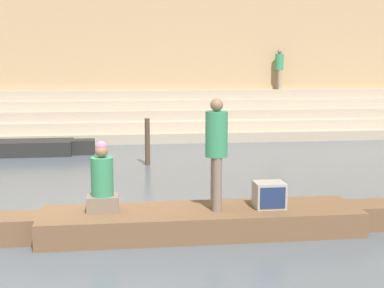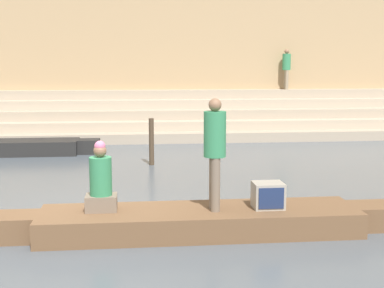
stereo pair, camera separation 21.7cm
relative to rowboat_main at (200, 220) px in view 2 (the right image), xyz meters
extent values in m
plane|color=#4C5660|center=(-1.96, 0.72, -0.22)|extent=(120.00, 120.00, 0.00)
cube|color=tan|center=(-1.96, 11.63, -0.04)|extent=(36.00, 3.17, 0.35)
cube|color=#B2A28D|center=(-1.96, 11.95, 0.31)|extent=(36.00, 2.54, 0.35)
cube|color=tan|center=(-1.96, 12.27, 0.66)|extent=(36.00, 1.90, 0.35)
cube|color=#B2A28D|center=(-1.96, 12.58, 1.01)|extent=(36.00, 1.27, 0.35)
cube|color=tan|center=(-1.96, 12.90, 1.36)|extent=(36.00, 0.63, 0.35)
cube|color=tan|center=(-1.96, 13.82, 4.04)|extent=(34.20, 1.20, 8.52)
cube|color=brown|center=(-1.96, 13.20, 0.08)|extent=(34.20, 0.12, 0.60)
cube|color=brown|center=(0.00, 0.00, -0.01)|extent=(5.18, 1.23, 0.40)
cube|color=beige|center=(0.00, 0.00, 0.16)|extent=(4.77, 1.13, 0.05)
cube|color=brown|center=(2.95, 0.00, -0.01)|extent=(0.73, 0.68, 0.40)
cube|color=brown|center=(-2.95, 0.00, -0.01)|extent=(0.73, 0.68, 0.40)
cylinder|color=olive|center=(-0.78, 0.71, 0.09)|extent=(2.89, 0.04, 0.04)
cylinder|color=#756656|center=(0.23, 0.05, 0.62)|extent=(0.15, 0.15, 0.87)
cylinder|color=#756656|center=(0.23, -0.15, 0.62)|extent=(0.15, 0.15, 0.87)
cylinder|color=#338456|center=(0.23, -0.05, 1.42)|extent=(0.36, 0.36, 0.73)
sphere|color=#8C664C|center=(0.23, -0.05, 1.89)|extent=(0.21, 0.21, 0.21)
cube|color=#756656|center=(-1.59, 0.11, 0.31)|extent=(0.50, 0.39, 0.25)
cylinder|color=#338456|center=(-1.59, 0.11, 0.75)|extent=(0.36, 0.36, 0.62)
sphere|color=#8C664C|center=(-1.59, 0.11, 1.16)|extent=(0.21, 0.21, 0.21)
sphere|color=pink|center=(-1.59, 0.11, 1.24)|extent=(0.18, 0.18, 0.18)
cube|color=#9E998E|center=(1.12, -0.03, 0.40)|extent=(0.49, 0.42, 0.42)
cube|color=navy|center=(1.12, -0.24, 0.40)|extent=(0.41, 0.02, 0.34)
cube|color=black|center=(-2.47, 8.32, 0.00)|extent=(0.67, 0.63, 0.44)
cylinder|color=#473828|center=(-0.59, 6.16, 0.43)|extent=(0.14, 0.14, 1.29)
cylinder|color=gray|center=(5.10, 12.99, 1.93)|extent=(0.14, 0.14, 0.78)
cylinder|color=gray|center=(5.10, 12.81, 1.93)|extent=(0.14, 0.14, 0.78)
cylinder|color=#338456|center=(5.10, 12.90, 2.64)|extent=(0.34, 0.34, 0.65)
sphere|color=#8C664C|center=(5.10, 12.90, 3.06)|extent=(0.19, 0.19, 0.19)
camera|label=1|loc=(-1.24, -8.36, 2.51)|focal=50.00mm
camera|label=2|loc=(-1.03, -8.38, 2.51)|focal=50.00mm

